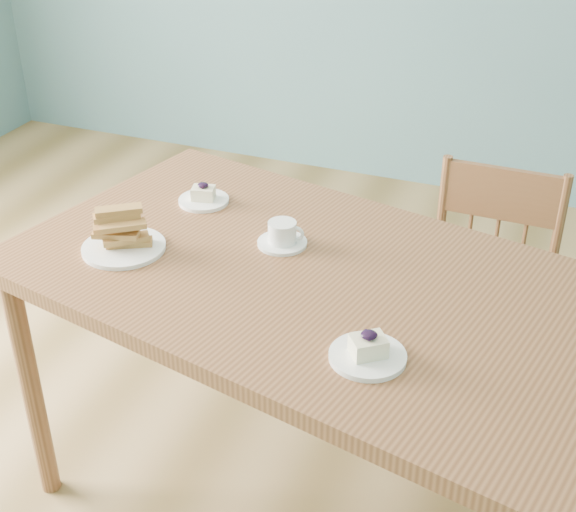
# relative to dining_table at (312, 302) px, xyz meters

# --- Properties ---
(room) EXTENTS (5.01, 5.01, 2.71)m
(room) POSITION_rel_dining_table_xyz_m (-0.20, -0.22, 0.63)
(room) COLOR #A9834E
(room) RESTS_ON ground
(dining_table) EXTENTS (1.64, 1.16, 0.80)m
(dining_table) POSITION_rel_dining_table_xyz_m (0.00, 0.00, 0.00)
(dining_table) COLOR brown
(dining_table) RESTS_ON ground
(dining_chair) EXTENTS (0.39, 0.38, 0.85)m
(dining_chair) POSITION_rel_dining_table_xyz_m (0.35, 0.58, -0.29)
(dining_chair) COLOR brown
(dining_chair) RESTS_ON ground
(cheesecake_plate_near) EXTENTS (0.16, 0.16, 0.07)m
(cheesecake_plate_near) POSITION_rel_dining_table_xyz_m (0.22, -0.27, 0.10)
(cheesecake_plate_near) COLOR white
(cheesecake_plate_near) RESTS_ON dining_table
(cheesecake_plate_far) EXTENTS (0.14, 0.14, 0.06)m
(cheesecake_plate_far) POSITION_rel_dining_table_xyz_m (-0.42, 0.25, 0.09)
(cheesecake_plate_far) COLOR white
(cheesecake_plate_far) RESTS_ON dining_table
(coffee_cup) EXTENTS (0.13, 0.13, 0.06)m
(coffee_cup) POSITION_rel_dining_table_xyz_m (-0.12, 0.11, 0.11)
(coffee_cup) COLOR white
(coffee_cup) RESTS_ON dining_table
(biscotti_plate) EXTENTS (0.21, 0.21, 0.11)m
(biscotti_plate) POSITION_rel_dining_table_xyz_m (-0.48, -0.06, 0.12)
(biscotti_plate) COLOR white
(biscotti_plate) RESTS_ON dining_table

